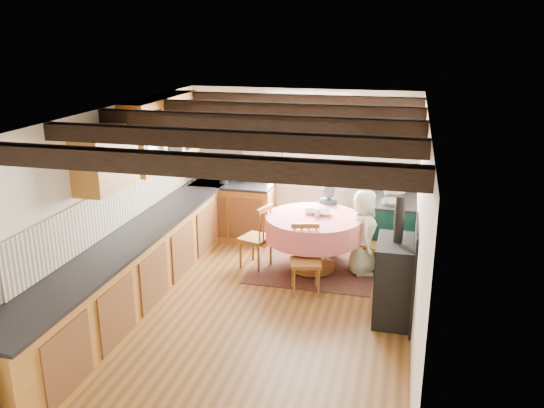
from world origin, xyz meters
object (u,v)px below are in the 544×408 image
(aga_range, at_px, (392,229))
(child_right, at_px, (363,232))
(cup, at_px, (317,214))
(chair_near, at_px, (306,260))
(dining_table, at_px, (313,244))
(chair_right, at_px, (374,242))
(chair_left, at_px, (256,236))
(cast_iron_stove, at_px, (396,259))
(child_far, at_px, (328,219))

(aga_range, xyz_separation_m, child_right, (-0.36, -0.60, 0.13))
(cup, bearing_deg, aga_range, 35.33)
(cup, bearing_deg, chair_near, -91.98)
(dining_table, xyz_separation_m, chair_right, (0.83, 0.09, 0.07))
(chair_left, bearing_deg, child_right, 113.14)
(chair_near, relative_size, cast_iron_stove, 0.60)
(chair_left, xyz_separation_m, child_far, (0.93, 0.70, 0.09))
(cast_iron_stove, distance_m, child_right, 1.30)
(child_right, bearing_deg, dining_table, 86.64)
(chair_left, relative_size, cast_iron_stove, 0.62)
(child_right, bearing_deg, chair_left, 85.42)
(chair_near, xyz_separation_m, cast_iron_stove, (1.12, -0.41, 0.30))
(cast_iron_stove, bearing_deg, aga_range, 93.50)
(dining_table, relative_size, child_far, 1.20)
(chair_left, height_order, chair_right, chair_right)
(chair_left, relative_size, child_right, 0.78)
(chair_left, height_order, cast_iron_stove, cast_iron_stove)
(cast_iron_stove, xyz_separation_m, child_far, (-1.04, 1.76, -0.20))
(chair_left, bearing_deg, chair_near, 70.40)
(aga_range, height_order, child_far, child_far)
(aga_range, xyz_separation_m, cast_iron_stove, (0.11, -1.80, 0.27))
(aga_range, bearing_deg, chair_left, -158.29)
(chair_right, xyz_separation_m, child_right, (-0.16, -0.01, 0.13))
(dining_table, bearing_deg, cast_iron_stove, -44.17)
(chair_near, height_order, child_right, child_right)
(chair_right, bearing_deg, child_far, 72.03)
(chair_near, distance_m, child_far, 1.35)
(chair_near, xyz_separation_m, child_right, (0.65, 0.79, 0.15))
(child_far, bearing_deg, cup, 98.17)
(chair_left, relative_size, chair_right, 0.99)
(chair_right, distance_m, cup, 0.88)
(dining_table, xyz_separation_m, cup, (0.05, -0.03, 0.45))
(child_right, xyz_separation_m, cup, (-0.63, -0.10, 0.25))
(chair_near, distance_m, cup, 0.79)
(child_far, xyz_separation_m, child_right, (0.57, -0.56, 0.05))
(chair_near, bearing_deg, cup, 72.93)
(aga_range, height_order, cup, aga_range)
(aga_range, xyz_separation_m, child_far, (-0.93, -0.04, 0.08))
(chair_right, xyz_separation_m, child_far, (-0.72, 0.55, 0.08))
(chair_right, relative_size, cup, 9.50)
(dining_table, height_order, chair_right, chair_right)
(dining_table, xyz_separation_m, child_right, (0.68, 0.08, 0.20))
(dining_table, distance_m, chair_right, 0.84)
(chair_left, bearing_deg, aga_range, 129.44)
(chair_near, relative_size, child_right, 0.75)
(cast_iron_stove, bearing_deg, chair_left, 151.77)
(child_far, bearing_deg, dining_table, 93.49)
(chair_near, relative_size, chair_right, 0.95)
(dining_table, height_order, child_far, child_far)
(chair_near, relative_size, child_far, 0.81)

